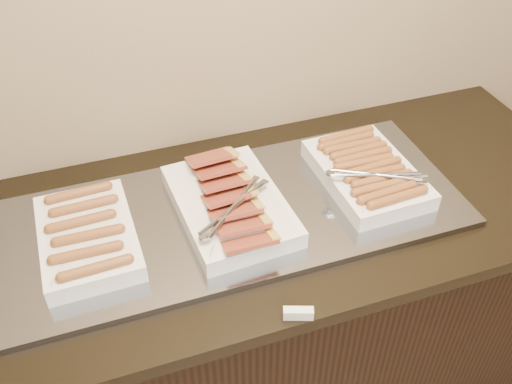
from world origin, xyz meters
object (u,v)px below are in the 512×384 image
Objects in this scene: warming_tray at (238,213)px; dish_right at (367,172)px; counter at (242,319)px; dish_center at (230,204)px; dish_left at (88,236)px.

dish_right is (0.38, -0.00, 0.04)m from warming_tray.
counter is 0.46m from warming_tray.
dish_right is at bearing -3.63° from dish_center.
warming_tray is at bearing 177.69° from dish_right.
dish_center is (-0.02, -0.00, 0.04)m from warming_tray.
warming_tray is 2.88× the size of dish_center.
dish_center is 0.40m from dish_right.
dish_left is (-0.39, 0.00, 0.04)m from warming_tray.
dish_left is 0.76m from dish_right.
dish_center reaches higher than dish_left.
warming_tray is 3.49× the size of dish_left.
warming_tray is 0.39m from dish_left.
dish_right reaches higher than warming_tray.
dish_right reaches higher than counter.
dish_left reaches higher than counter.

